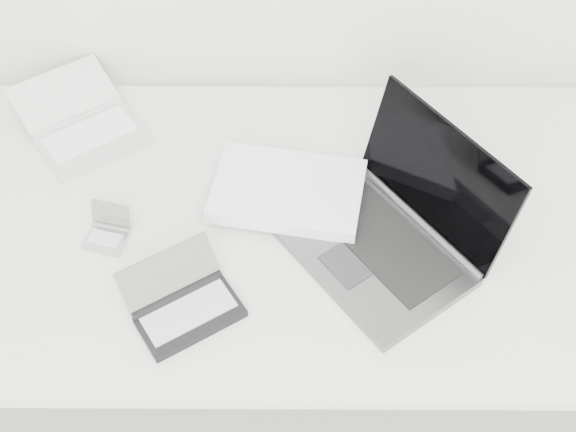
{
  "coord_description": "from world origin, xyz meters",
  "views": [
    {
      "loc": [
        -0.03,
        0.53,
        1.99
      ],
      "look_at": [
        -0.03,
        1.51,
        0.79
      ],
      "focal_mm": 50.0,
      "sensor_mm": 36.0,
      "label": 1
    }
  ],
  "objects_px": {
    "laptop_large": "(347,213)",
    "netbook_open_white": "(84,127)",
    "palmtop_charcoal": "(184,305)",
    "desk": "(303,234)"
  },
  "relations": [
    {
      "from": "laptop_large",
      "to": "desk",
      "type": "bearing_deg",
      "value": -137.01
    },
    {
      "from": "netbook_open_white",
      "to": "palmtop_charcoal",
      "type": "distance_m",
      "value": 0.53
    },
    {
      "from": "laptop_large",
      "to": "palmtop_charcoal",
      "type": "xyz_separation_m",
      "value": [
        -0.3,
        -0.2,
        -0.02
      ]
    },
    {
      "from": "laptop_large",
      "to": "netbook_open_white",
      "type": "height_order",
      "value": "laptop_large"
    },
    {
      "from": "desk",
      "to": "laptop_large",
      "type": "height_order",
      "value": "laptop_large"
    },
    {
      "from": "netbook_open_white",
      "to": "laptop_large",
      "type": "bearing_deg",
      "value": -59.24
    },
    {
      "from": "laptop_large",
      "to": "palmtop_charcoal",
      "type": "distance_m",
      "value": 0.37
    },
    {
      "from": "laptop_large",
      "to": "palmtop_charcoal",
      "type": "height_order",
      "value": "laptop_large"
    },
    {
      "from": "desk",
      "to": "netbook_open_white",
      "type": "relative_size",
      "value": 4.5
    },
    {
      "from": "palmtop_charcoal",
      "to": "desk",
      "type": "bearing_deg",
      "value": 12.7
    }
  ]
}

